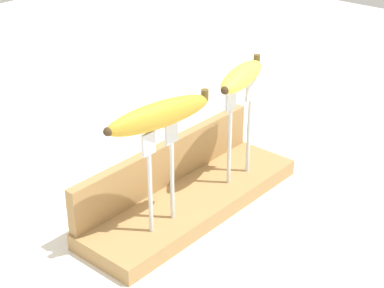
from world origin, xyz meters
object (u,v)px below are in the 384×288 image
(banana_raised_left, at_px, (159,115))
(fork_stand_right, at_px, (240,124))
(banana_raised_right, at_px, (242,76))
(fork_stand_left, at_px, (161,168))

(banana_raised_left, bearing_deg, fork_stand_right, -0.00)
(banana_raised_left, bearing_deg, banana_raised_right, -0.01)
(banana_raised_left, relative_size, banana_raised_right, 1.23)
(fork_stand_left, relative_size, fork_stand_right, 0.97)
(fork_stand_left, relative_size, banana_raised_right, 1.12)
(fork_stand_left, distance_m, fork_stand_right, 0.21)
(banana_raised_left, bearing_deg, fork_stand_left, -9.96)
(fork_stand_left, bearing_deg, banana_raised_left, 170.04)
(fork_stand_left, bearing_deg, fork_stand_right, 0.00)
(fork_stand_left, height_order, banana_raised_right, banana_raised_right)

